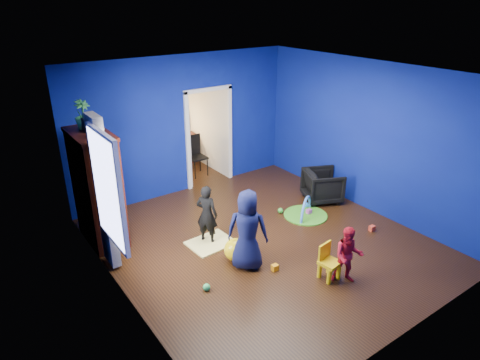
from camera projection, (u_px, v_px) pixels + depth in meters
floor at (264, 242)px, 7.45m from camera, size 5.00×5.50×0.01m
ceiling at (268, 73)px, 6.29m from camera, size 5.00×5.50×0.01m
wall_back at (184, 126)px, 8.92m from camera, size 5.00×0.02×2.90m
wall_front at (418, 238)px, 4.82m from camera, size 5.00×0.02×2.90m
wall_left at (115, 206)px, 5.54m from camera, size 0.02×5.50×2.90m
wall_right at (368, 137)px, 8.20m from camera, size 0.02×5.50×2.90m
alcove at (189, 121)px, 9.98m from camera, size 1.00×1.75×2.50m
armchair at (323, 186)px, 8.84m from camera, size 0.96×0.95×0.67m
child_black at (207, 214)px, 7.27m from camera, size 0.43×0.46×1.06m
child_navy at (247, 230)px, 6.54m from camera, size 0.75×0.74×1.31m
toddler_red at (348, 255)px, 6.27m from camera, size 0.56×0.54×0.90m
vase at (94, 131)px, 6.52m from camera, size 0.20×0.20×0.19m
potted_plant at (83, 115)px, 6.86m from camera, size 0.35×0.35×0.48m
tv_armoire at (97, 188)px, 7.18m from camera, size 0.58×1.14×1.96m
crt_tv at (99, 185)px, 7.18m from camera, size 0.46×0.70×0.54m
yellow_blanket at (211, 243)px, 7.40m from camera, size 0.78×0.64×0.03m
hopper_ball at (236, 250)px, 6.89m from camera, size 0.38×0.38×0.38m
kid_chair at (330, 264)px, 6.42m from camera, size 0.32×0.32×0.50m
play_mat at (305, 215)px, 8.34m from camera, size 0.85×0.85×0.02m
toy_arch at (305, 215)px, 8.34m from camera, size 0.66×0.46×0.76m
window_left at (106, 190)px, 5.77m from camera, size 0.03×0.95×1.55m
curtain at (103, 193)px, 6.36m from camera, size 0.14×0.42×2.40m
doorway at (209, 139)px, 9.40m from camera, size 1.16×0.10×2.10m
study_desk at (178, 149)px, 10.80m from camera, size 0.88×0.44×0.75m
desk_monitor at (175, 126)px, 10.66m from camera, size 0.40×0.05×0.32m
desk_lamp at (166, 129)px, 10.48m from camera, size 0.14×0.14×0.14m
folding_chair at (197, 157)px, 10.05m from camera, size 0.40×0.40×0.92m
book_shelf at (172, 83)px, 10.23m from camera, size 0.88×0.24×0.04m
toy_0 at (372, 228)px, 7.79m from camera, size 0.10×0.08×0.10m
toy_1 at (306, 205)px, 8.65m from camera, size 0.11×0.11×0.11m
toy_2 at (275, 268)px, 6.68m from camera, size 0.10×0.08×0.10m
toy_3 at (280, 210)px, 8.43m from camera, size 0.11×0.11×0.11m
toy_4 at (309, 212)px, 8.39m from camera, size 0.10×0.08×0.10m
toy_5 at (207, 287)px, 6.23m from camera, size 0.11×0.11×0.11m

